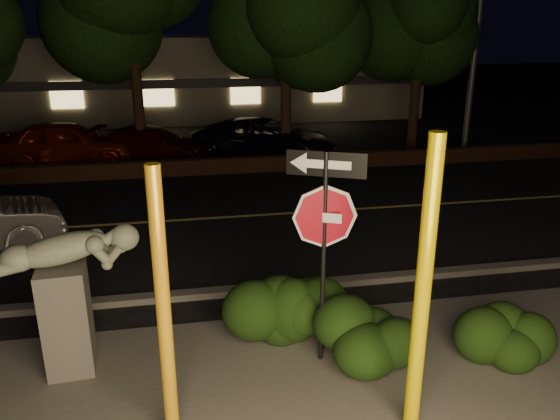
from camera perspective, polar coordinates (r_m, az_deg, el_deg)
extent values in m
plane|color=black|center=(16.63, -5.99, 2.68)|extent=(90.00, 90.00, 0.00)
cube|color=black|center=(13.78, -4.89, -0.74)|extent=(80.00, 8.00, 0.01)
cube|color=gold|center=(13.78, -4.89, -0.69)|extent=(80.00, 0.12, 0.00)
cube|color=#4C4944|center=(10.02, -2.38, -8.25)|extent=(80.00, 0.25, 0.12)
cube|color=#4D2919|center=(17.81, -6.39, 4.60)|extent=(40.00, 0.35, 0.50)
cube|color=black|center=(23.42, -7.52, 7.41)|extent=(40.00, 12.00, 0.01)
cube|color=gray|center=(31.06, -8.64, 13.91)|extent=(22.00, 10.00, 4.00)
cube|color=#333338|center=(25.98, -8.13, 12.97)|extent=(22.00, 0.20, 0.40)
cube|color=#FFD87F|center=(26.48, -21.41, 11.12)|extent=(1.40, 0.08, 1.20)
cube|color=#FFD87F|center=(26.06, -12.58, 11.85)|extent=(1.40, 0.08, 1.20)
cube|color=#FFD87F|center=(26.25, -3.63, 12.30)|extent=(1.40, 0.08, 1.20)
cube|color=#FFD87F|center=(27.04, 5.01, 12.46)|extent=(1.40, 0.08, 1.20)
cylinder|color=black|center=(19.32, -14.61, 10.91)|extent=(0.36, 0.36, 4.25)
cylinder|color=black|center=(19.27, 0.61, 11.11)|extent=(0.36, 0.36, 4.00)
cylinder|color=black|center=(21.29, 13.91, 11.19)|extent=(0.36, 0.36, 3.90)
cylinder|color=yellow|center=(6.20, -12.06, -10.26)|extent=(0.17, 0.17, 3.31)
cylinder|color=#FEE101|center=(6.27, 14.67, -8.53)|extent=(0.18, 0.18, 3.62)
cylinder|color=black|center=(7.50, 4.55, -5.49)|extent=(0.07, 0.07, 3.09)
cube|color=white|center=(7.25, 4.69, -0.72)|extent=(0.43, 0.23, 0.13)
cube|color=black|center=(7.04, 4.84, 4.78)|extent=(0.96, 0.47, 0.33)
cube|color=white|center=(7.04, 4.84, 4.78)|extent=(0.61, 0.30, 0.13)
cube|color=#4C4944|center=(8.14, -21.34, -10.70)|extent=(0.65, 0.65, 1.58)
sphere|color=gray|center=(7.58, -15.94, -2.76)|extent=(0.37, 0.37, 0.37)
ellipsoid|color=black|center=(8.36, 1.35, -10.12)|extent=(2.41, 1.62, 1.15)
ellipsoid|color=black|center=(7.88, 10.36, -12.50)|extent=(1.96, 1.52, 1.14)
ellipsoid|color=black|center=(8.53, 21.96, -11.58)|extent=(1.67, 1.37, 1.00)
imported|color=maroon|center=(20.04, -21.44, 6.55)|extent=(4.53, 1.83, 1.54)
imported|color=#3B0705|center=(19.76, -13.22, 6.72)|extent=(4.49, 2.63, 1.22)
imported|color=black|center=(19.73, -1.68, 7.47)|extent=(5.58, 4.29, 1.41)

